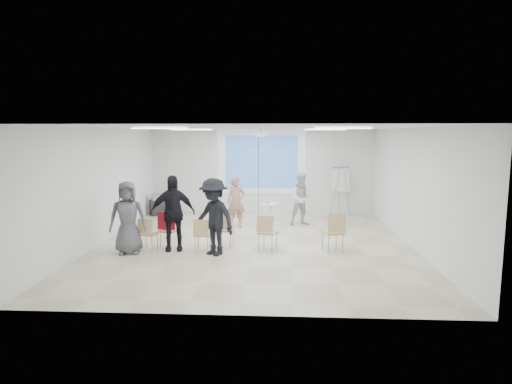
{
  "coord_description": "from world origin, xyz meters",
  "views": [
    {
      "loc": [
        0.62,
        -10.91,
        2.85
      ],
      "look_at": [
        0.0,
        0.8,
        1.25
      ],
      "focal_mm": 30.0,
      "sensor_mm": 36.0,
      "label": 1
    }
  ],
  "objects_px": {
    "pedestal_table": "(270,213)",
    "audience_outer": "(128,213)",
    "player_right": "(302,196)",
    "chair_right_inner": "(267,230)",
    "chair_right_far": "(334,229)",
    "chair_left_mid": "(167,229)",
    "flipchart_easel": "(340,179)",
    "player_left": "(236,199)",
    "audience_left": "(172,207)",
    "chair_far_left": "(147,232)",
    "chair_left_inner": "(202,232)",
    "laptop": "(203,233)",
    "av_cart": "(157,205)",
    "audience_mid": "(214,212)",
    "chair_center": "(225,228)"
  },
  "relations": [
    {
      "from": "av_cart",
      "to": "laptop",
      "type": "bearing_deg",
      "value": -85.51
    },
    {
      "from": "player_right",
      "to": "chair_left_inner",
      "type": "bearing_deg",
      "value": -142.13
    },
    {
      "from": "chair_right_far",
      "to": "audience_left",
      "type": "bearing_deg",
      "value": 162.32
    },
    {
      "from": "player_right",
      "to": "av_cart",
      "type": "distance_m",
      "value": 5.22
    },
    {
      "from": "chair_right_far",
      "to": "audience_outer",
      "type": "xyz_separation_m",
      "value": [
        -4.93,
        -0.3,
        0.4
      ]
    },
    {
      "from": "chair_right_inner",
      "to": "laptop",
      "type": "relative_size",
      "value": 3.04
    },
    {
      "from": "av_cart",
      "to": "audience_left",
      "type": "bearing_deg",
      "value": -93.24
    },
    {
      "from": "audience_outer",
      "to": "av_cart",
      "type": "relative_size",
      "value": 2.54
    },
    {
      "from": "pedestal_table",
      "to": "chair_left_mid",
      "type": "xyz_separation_m",
      "value": [
        -2.54,
        -2.85,
        0.09
      ]
    },
    {
      "from": "chair_right_far",
      "to": "laptop",
      "type": "height_order",
      "value": "chair_right_far"
    },
    {
      "from": "audience_mid",
      "to": "audience_left",
      "type": "bearing_deg",
      "value": -164.25
    },
    {
      "from": "chair_center",
      "to": "av_cart",
      "type": "xyz_separation_m",
      "value": [
        -2.92,
        4.15,
        -0.15
      ]
    },
    {
      "from": "laptop",
      "to": "av_cart",
      "type": "distance_m",
      "value": 5.11
    },
    {
      "from": "pedestal_table",
      "to": "audience_outer",
      "type": "height_order",
      "value": "audience_outer"
    },
    {
      "from": "player_left",
      "to": "chair_left_inner",
      "type": "height_order",
      "value": "player_left"
    },
    {
      "from": "player_left",
      "to": "audience_outer",
      "type": "height_order",
      "value": "audience_outer"
    },
    {
      "from": "pedestal_table",
      "to": "chair_far_left",
      "type": "height_order",
      "value": "chair_far_left"
    },
    {
      "from": "chair_far_left",
      "to": "chair_left_inner",
      "type": "xyz_separation_m",
      "value": [
        1.35,
        -0.02,
        -0.0
      ]
    },
    {
      "from": "audience_left",
      "to": "flipchart_easel",
      "type": "bearing_deg",
      "value": 33.66
    },
    {
      "from": "player_left",
      "to": "audience_left",
      "type": "distance_m",
      "value": 2.96
    },
    {
      "from": "flipchart_easel",
      "to": "audience_left",
      "type": "bearing_deg",
      "value": -144.99
    },
    {
      "from": "player_right",
      "to": "chair_right_inner",
      "type": "xyz_separation_m",
      "value": [
        -1.02,
        -3.12,
        -0.39
      ]
    },
    {
      "from": "player_right",
      "to": "chair_left_mid",
      "type": "distance_m",
      "value": 4.59
    },
    {
      "from": "player_right",
      "to": "av_cart",
      "type": "height_order",
      "value": "player_right"
    },
    {
      "from": "chair_right_far",
      "to": "audience_left",
      "type": "relative_size",
      "value": 0.45
    },
    {
      "from": "player_right",
      "to": "chair_right_inner",
      "type": "height_order",
      "value": "player_right"
    },
    {
      "from": "flipchart_easel",
      "to": "audience_outer",
      "type": "bearing_deg",
      "value": -148.42
    },
    {
      "from": "flipchart_easel",
      "to": "laptop",
      "type": "bearing_deg",
      "value": -139.98
    },
    {
      "from": "chair_left_mid",
      "to": "av_cart",
      "type": "bearing_deg",
      "value": 130.12
    },
    {
      "from": "chair_far_left",
      "to": "audience_left",
      "type": "bearing_deg",
      "value": 18.17
    },
    {
      "from": "audience_mid",
      "to": "av_cart",
      "type": "height_order",
      "value": "audience_mid"
    },
    {
      "from": "pedestal_table",
      "to": "chair_right_inner",
      "type": "height_order",
      "value": "chair_right_inner"
    },
    {
      "from": "pedestal_table",
      "to": "player_right",
      "type": "relative_size",
      "value": 0.39
    },
    {
      "from": "chair_left_mid",
      "to": "audience_outer",
      "type": "bearing_deg",
      "value": -122.66
    },
    {
      "from": "chair_left_mid",
      "to": "flipchart_easel",
      "type": "bearing_deg",
      "value": 63.98
    },
    {
      "from": "chair_center",
      "to": "chair_far_left",
      "type": "bearing_deg",
      "value": -158.59
    },
    {
      "from": "chair_left_inner",
      "to": "audience_outer",
      "type": "distance_m",
      "value": 1.82
    },
    {
      "from": "player_right",
      "to": "chair_center",
      "type": "xyz_separation_m",
      "value": [
        -2.09,
        -2.8,
        -0.41
      ]
    },
    {
      "from": "player_right",
      "to": "chair_right_inner",
      "type": "distance_m",
      "value": 3.31
    },
    {
      "from": "laptop",
      "to": "chair_right_inner",
      "type": "bearing_deg",
      "value": -175.76
    },
    {
      "from": "audience_mid",
      "to": "player_left",
      "type": "bearing_deg",
      "value": 120.33
    },
    {
      "from": "chair_far_left",
      "to": "av_cart",
      "type": "height_order",
      "value": "chair_far_left"
    },
    {
      "from": "player_right",
      "to": "laptop",
      "type": "xyz_separation_m",
      "value": [
        -2.59,
        -3.14,
        -0.49
      ]
    },
    {
      "from": "audience_mid",
      "to": "flipchart_easel",
      "type": "height_order",
      "value": "audience_mid"
    },
    {
      "from": "audience_left",
      "to": "audience_outer",
      "type": "relative_size",
      "value": 1.09
    },
    {
      "from": "audience_mid",
      "to": "chair_right_far",
      "type": "bearing_deg",
      "value": 41.13
    },
    {
      "from": "player_left",
      "to": "av_cart",
      "type": "bearing_deg",
      "value": 131.52
    },
    {
      "from": "audience_outer",
      "to": "flipchart_easel",
      "type": "height_order",
      "value": "audience_outer"
    },
    {
      "from": "flipchart_easel",
      "to": "audience_mid",
      "type": "bearing_deg",
      "value": -135.77
    },
    {
      "from": "player_left",
      "to": "audience_left",
      "type": "xyz_separation_m",
      "value": [
        -1.3,
        -2.66,
        0.18
      ]
    }
  ]
}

